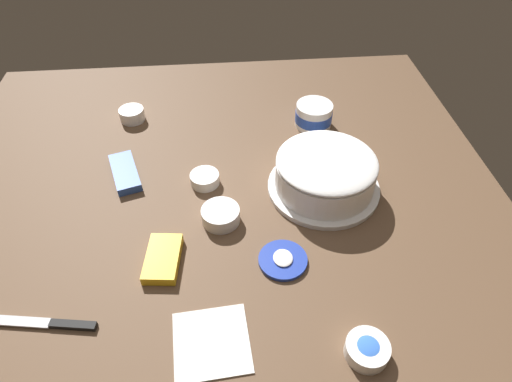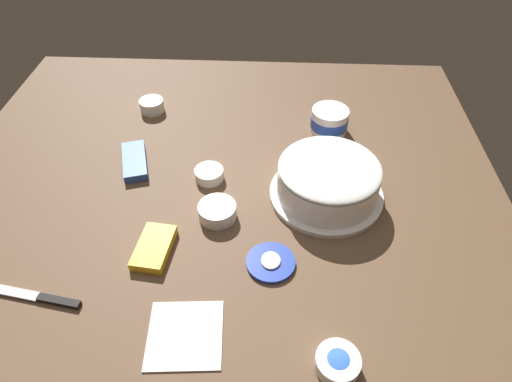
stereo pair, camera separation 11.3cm
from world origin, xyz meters
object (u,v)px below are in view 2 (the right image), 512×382
sprinkle_bowl_blue (338,362)px  sprinkle_bowl_pink (209,174)px  sprinkle_bowl_orange (217,211)px  candy_box_upper (154,248)px  paper_napkin (185,334)px  spreading_knife (39,297)px  frosting_tub (329,120)px  frosting_tub_lid (271,262)px  frosted_cake (328,181)px  candy_box_lower (135,161)px  sprinkle_bowl_yellow (152,105)px

sprinkle_bowl_blue → sprinkle_bowl_pink: bearing=30.9°
sprinkle_bowl_orange → candy_box_upper: bearing=130.5°
candy_box_upper → paper_napkin: bearing=-146.5°
sprinkle_bowl_orange → paper_napkin: sprinkle_bowl_orange is taller
spreading_knife → frosting_tub: bearing=-45.9°
frosting_tub → frosting_tub_lid: (-0.52, 0.17, -0.03)m
sprinkle_bowl_pink → paper_napkin: sprinkle_bowl_pink is taller
frosting_tub_lid → candy_box_upper: 0.28m
frosted_cake → frosting_tub: size_ratio=2.59×
sprinkle_bowl_pink → candy_box_upper: (-0.26, 0.10, -0.00)m
frosting_tub_lid → spreading_knife: 0.51m
sprinkle_bowl_blue → paper_napkin: 0.30m
frosted_cake → sprinkle_bowl_pink: bearing=80.6°
sprinkle_bowl_orange → candy_box_upper: size_ratio=0.73×
frosting_tub → paper_napkin: 0.79m
sprinkle_bowl_orange → candy_box_lower: sprinkle_bowl_orange is taller
frosting_tub_lid → sprinkle_bowl_orange: sprinkle_bowl_orange is taller
frosting_tub_lid → candy_box_upper: bearing=85.1°
sprinkle_bowl_blue → sprinkle_bowl_pink: size_ratio=1.09×
frosted_cake → sprinkle_bowl_orange: 0.30m
frosting_tub_lid → candy_box_upper: size_ratio=0.87×
frosting_tub → sprinkle_bowl_pink: 0.42m
frosted_cake → candy_box_lower: 0.55m
sprinkle_bowl_pink → paper_napkin: 0.47m
sprinkle_bowl_yellow → candy_box_lower: sprinkle_bowl_yellow is taller
sprinkle_bowl_orange → frosting_tub: bearing=-38.5°
sprinkle_bowl_orange → sprinkle_bowl_yellow: size_ratio=1.23×
sprinkle_bowl_pink → frosting_tub: bearing=-54.8°
candy_box_upper → paper_napkin: (-0.21, -0.11, -0.01)m
frosted_cake → spreading_knife: size_ratio=1.27×
sprinkle_bowl_orange → paper_napkin: (-0.33, 0.03, -0.02)m
sprinkle_bowl_blue → candy_box_lower: bearing=43.1°
frosting_tub_lid → sprinkle_bowl_blue: (-0.23, -0.13, 0.01)m
frosting_tub → candy_box_upper: bearing=138.6°
spreading_knife → sprinkle_bowl_orange: sprinkle_bowl_orange is taller
spreading_knife → sprinkle_bowl_pink: sprinkle_bowl_pink is taller
frosted_cake → frosting_tub_lid: frosted_cake is taller
frosting_tub → sprinkle_bowl_yellow: (0.08, 0.57, -0.02)m
sprinkle_bowl_pink → candy_box_upper: sprinkle_bowl_pink is taller
frosted_cake → candy_box_upper: 0.47m
frosting_tub → frosting_tub_lid: size_ratio=1.02×
frosting_tub → candy_box_upper: size_ratio=0.88×
candy_box_upper → frosting_tub_lid: bearing=-88.6°
candy_box_upper → sprinkle_bowl_yellow: bearing=19.2°
frosting_tub → sprinkle_bowl_orange: (-0.38, 0.31, -0.02)m
sprinkle_bowl_yellow → sprinkle_bowl_pink: (-0.32, -0.23, -0.00)m
sprinkle_bowl_yellow → candy_box_lower: size_ratio=0.49×
sprinkle_bowl_yellow → candy_box_upper: 0.60m
spreading_knife → candy_box_upper: size_ratio=1.80×
sprinkle_bowl_pink → candy_box_lower: size_ratio=0.50×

